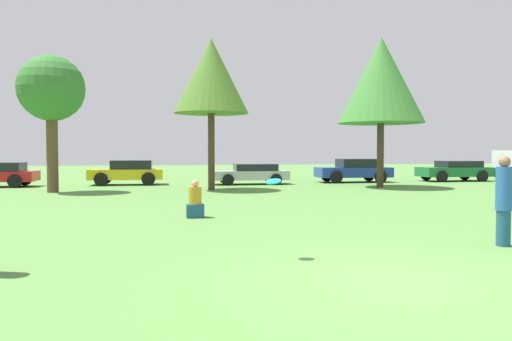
{
  "coord_description": "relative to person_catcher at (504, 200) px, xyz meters",
  "views": [
    {
      "loc": [
        -3.24,
        -6.16,
        1.8
      ],
      "look_at": [
        -1.39,
        3.26,
        1.43
      ],
      "focal_mm": 34.38,
      "sensor_mm": 36.0,
      "label": 1
    }
  ],
  "objects": [
    {
      "name": "parked_car_green",
      "position": [
        11.29,
        18.83,
        -0.21
      ],
      "size": [
        4.29,
        2.05,
        1.24
      ],
      "rotation": [
        0.0,
        0.0,
        3.12
      ],
      "color": "#196633",
      "rests_on": "ground"
    },
    {
      "name": "tree_1",
      "position": [
        -4.06,
        14.7,
        4.42
      ],
      "size": [
        3.49,
        3.49,
        7.08
      ],
      "color": "#473323",
      "rests_on": "ground"
    },
    {
      "name": "bystander_sitting",
      "position": [
        -5.48,
        5.2,
        -0.47
      ],
      "size": [
        0.47,
        0.39,
        1.03
      ],
      "color": "navy",
      "rests_on": "ground"
    },
    {
      "name": "frisbee",
      "position": [
        -4.55,
        -0.18,
        0.42
      ],
      "size": [
        0.27,
        0.26,
        0.12
      ],
      "color": "#19B2D8"
    },
    {
      "name": "parked_car_silver",
      "position": [
        -1.49,
        18.36,
        -0.28
      ],
      "size": [
        4.22,
        1.97,
        1.12
      ],
      "rotation": [
        0.0,
        0.0,
        3.12
      ],
      "color": "#B2B2B7",
      "rests_on": "ground"
    },
    {
      "name": "tree_0",
      "position": [
        -11.08,
        14.7,
        3.61
      ],
      "size": [
        2.88,
        2.88,
        6.02
      ],
      "color": "brown",
      "rests_on": "ground"
    },
    {
      "name": "tree_2",
      "position": [
        4.47,
        14.8,
        4.48
      ],
      "size": [
        4.31,
        4.31,
        7.53
      ],
      "color": "#473323",
      "rests_on": "ground"
    },
    {
      "name": "parked_car_blue",
      "position": [
        4.83,
        18.95,
        -0.15
      ],
      "size": [
        4.35,
        1.96,
        1.38
      ],
      "rotation": [
        0.0,
        0.0,
        3.12
      ],
      "color": "#1E389E",
      "rests_on": "ground"
    },
    {
      "name": "parked_car_yellow",
      "position": [
        -8.15,
        19.18,
        -0.17
      ],
      "size": [
        3.93,
        1.96,
        1.33
      ],
      "rotation": [
        0.0,
        0.0,
        3.12
      ],
      "color": "gold",
      "rests_on": "ground"
    },
    {
      "name": "ground_plane",
      "position": [
        -3.17,
        -2.03,
        -0.88
      ],
      "size": [
        120.0,
        120.0,
        0.0
      ],
      "primitive_type": "plane",
      "color": "#54843D"
    },
    {
      "name": "person_catcher",
      "position": [
        0.0,
        0.0,
        0.0
      ],
      "size": [
        0.3,
        0.3,
        1.72
      ],
      "rotation": [
        0.0,
        0.0,
        -3.1
      ],
      "color": "navy",
      "rests_on": "ground"
    }
  ]
}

